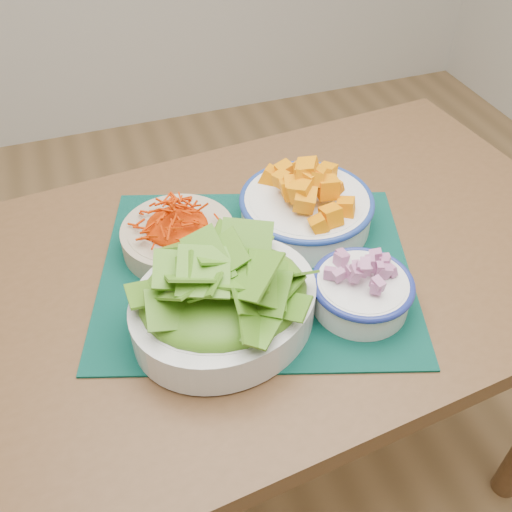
{
  "coord_description": "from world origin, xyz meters",
  "views": [
    {
      "loc": [
        -0.25,
        -0.5,
        1.41
      ],
      "look_at": [
        -0.03,
        0.14,
        0.78
      ],
      "focal_mm": 40.0,
      "sensor_mm": 36.0,
      "label": 1
    }
  ],
  "objects_px": {
    "table": "(296,295)",
    "onion_bowl": "(362,287)",
    "placemat": "(256,270)",
    "carrot_bowl": "(178,232)",
    "lettuce_bowl": "(224,294)",
    "squash_bowl": "(307,201)"
  },
  "relations": [
    {
      "from": "table",
      "to": "onion_bowl",
      "type": "relative_size",
      "value": 5.78
    },
    {
      "from": "onion_bowl",
      "to": "table",
      "type": "bearing_deg",
      "value": 103.27
    },
    {
      "from": "placemat",
      "to": "onion_bowl",
      "type": "distance_m",
      "value": 0.18
    },
    {
      "from": "carrot_bowl",
      "to": "onion_bowl",
      "type": "distance_m",
      "value": 0.32
    },
    {
      "from": "placemat",
      "to": "lettuce_bowl",
      "type": "xyz_separation_m",
      "value": [
        -0.08,
        -0.09,
        0.06
      ]
    },
    {
      "from": "carrot_bowl",
      "to": "squash_bowl",
      "type": "xyz_separation_m",
      "value": [
        0.23,
        -0.01,
        0.02
      ]
    },
    {
      "from": "placemat",
      "to": "lettuce_bowl",
      "type": "distance_m",
      "value": 0.14
    },
    {
      "from": "lettuce_bowl",
      "to": "squash_bowl",
      "type": "bearing_deg",
      "value": 20.24
    },
    {
      "from": "squash_bowl",
      "to": "onion_bowl",
      "type": "xyz_separation_m",
      "value": [
        0.0,
        -0.21,
        -0.01
      ]
    },
    {
      "from": "lettuce_bowl",
      "to": "onion_bowl",
      "type": "bearing_deg",
      "value": -29.79
    },
    {
      "from": "carrot_bowl",
      "to": "squash_bowl",
      "type": "distance_m",
      "value": 0.23
    },
    {
      "from": "carrot_bowl",
      "to": "onion_bowl",
      "type": "height_order",
      "value": "onion_bowl"
    },
    {
      "from": "table",
      "to": "placemat",
      "type": "height_order",
      "value": "placemat"
    },
    {
      "from": "squash_bowl",
      "to": "onion_bowl",
      "type": "relative_size",
      "value": 1.56
    },
    {
      "from": "table",
      "to": "squash_bowl",
      "type": "distance_m",
      "value": 0.18
    },
    {
      "from": "carrot_bowl",
      "to": "lettuce_bowl",
      "type": "bearing_deg",
      "value": -82.48
    },
    {
      "from": "lettuce_bowl",
      "to": "onion_bowl",
      "type": "distance_m",
      "value": 0.21
    },
    {
      "from": "squash_bowl",
      "to": "lettuce_bowl",
      "type": "distance_m",
      "value": 0.27
    },
    {
      "from": "placemat",
      "to": "carrot_bowl",
      "type": "height_order",
      "value": "carrot_bowl"
    },
    {
      "from": "table",
      "to": "lettuce_bowl",
      "type": "bearing_deg",
      "value": -150.66
    },
    {
      "from": "table",
      "to": "onion_bowl",
      "type": "bearing_deg",
      "value": -81.84
    },
    {
      "from": "placemat",
      "to": "lettuce_bowl",
      "type": "height_order",
      "value": "lettuce_bowl"
    }
  ]
}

